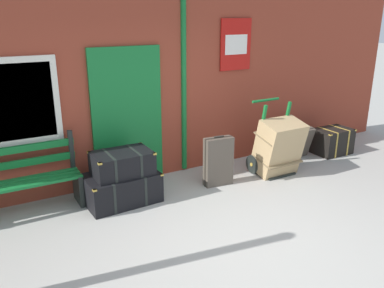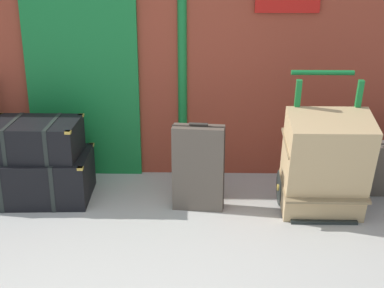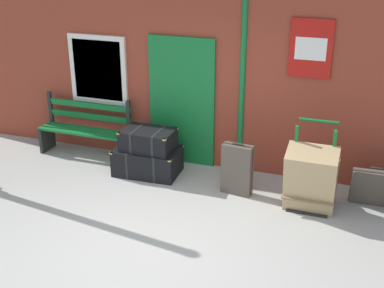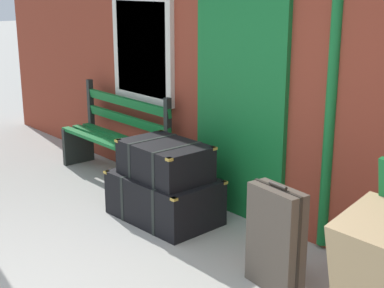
{
  "view_description": "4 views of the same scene",
  "coord_description": "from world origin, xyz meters",
  "px_view_note": "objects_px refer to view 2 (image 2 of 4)",
  "views": [
    {
      "loc": [
        -2.5,
        -3.1,
        2.55
      ],
      "look_at": [
        0.19,
        1.63,
        0.75
      ],
      "focal_mm": 37.11,
      "sensor_mm": 36.0,
      "label": 1
    },
    {
      "loc": [
        0.72,
        -2.67,
        2.15
      ],
      "look_at": [
        0.61,
        1.63,
        0.61
      ],
      "focal_mm": 49.86,
      "sensor_mm": 36.0,
      "label": 2
    },
    {
      "loc": [
        2.26,
        -4.82,
        3.58
      ],
      "look_at": [
        -0.05,
        1.72,
        0.65
      ],
      "focal_mm": 47.3,
      "sensor_mm": 36.0,
      "label": 3
    },
    {
      "loc": [
        3.09,
        -1.22,
        2.13
      ],
      "look_at": [
        -0.2,
        1.62,
        0.9
      ],
      "focal_mm": 53.31,
      "sensor_mm": 36.0,
      "label": 4
    }
  ],
  "objects_px": {
    "porters_trolley": "(319,179)",
    "suitcase_cream": "(198,168)",
    "steamer_trunk_middle": "(34,139)",
    "steamer_trunk_base": "(35,176)",
    "large_brown_trunk": "(325,165)"
  },
  "relations": [
    {
      "from": "porters_trolley",
      "to": "suitcase_cream",
      "type": "distance_m",
      "value": 1.07
    },
    {
      "from": "steamer_trunk_middle",
      "to": "porters_trolley",
      "type": "distance_m",
      "value": 2.57
    },
    {
      "from": "steamer_trunk_middle",
      "to": "steamer_trunk_base",
      "type": "bearing_deg",
      "value": 168.2
    },
    {
      "from": "porters_trolley",
      "to": "large_brown_trunk",
      "type": "bearing_deg",
      "value": -90.0
    },
    {
      "from": "large_brown_trunk",
      "to": "steamer_trunk_base",
      "type": "bearing_deg",
      "value": 172.86
    },
    {
      "from": "steamer_trunk_base",
      "to": "porters_trolley",
      "type": "distance_m",
      "value": 2.58
    },
    {
      "from": "suitcase_cream",
      "to": "large_brown_trunk",
      "type": "bearing_deg",
      "value": -8.0
    },
    {
      "from": "steamer_trunk_base",
      "to": "large_brown_trunk",
      "type": "xyz_separation_m",
      "value": [
        2.58,
        -0.32,
        0.27
      ]
    },
    {
      "from": "porters_trolley",
      "to": "large_brown_trunk",
      "type": "relative_size",
      "value": 1.26
    },
    {
      "from": "porters_trolley",
      "to": "suitcase_cream",
      "type": "height_order",
      "value": "porters_trolley"
    },
    {
      "from": "steamer_trunk_base",
      "to": "large_brown_trunk",
      "type": "bearing_deg",
      "value": -7.14
    },
    {
      "from": "porters_trolley",
      "to": "large_brown_trunk",
      "type": "distance_m",
      "value": 0.27
    },
    {
      "from": "large_brown_trunk",
      "to": "porters_trolley",
      "type": "bearing_deg",
      "value": 90.0
    },
    {
      "from": "steamer_trunk_base",
      "to": "large_brown_trunk",
      "type": "height_order",
      "value": "large_brown_trunk"
    },
    {
      "from": "porters_trolley",
      "to": "steamer_trunk_base",
      "type": "bearing_deg",
      "value": 176.67
    }
  ]
}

